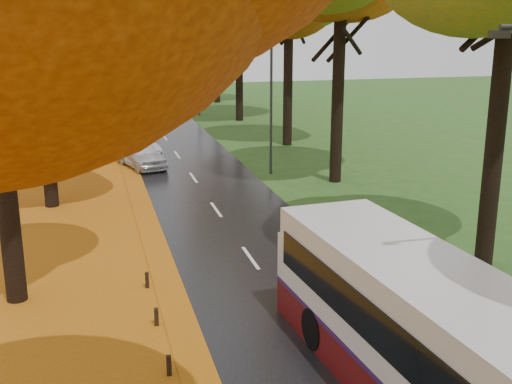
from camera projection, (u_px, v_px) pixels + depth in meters
name	position (u px, v px, depth m)	size (l,w,h in m)	color
road	(212.00, 204.00, 28.73)	(6.50, 90.00, 0.04)	black
centre_line	(212.00, 203.00, 28.72)	(0.12, 90.00, 0.01)	silver
leaf_drift	(143.00, 208.00, 27.96)	(0.90, 90.00, 0.01)	#B17412
streetlamp_mid	(267.00, 85.00, 33.14)	(2.45, 0.18, 8.00)	#333538
streetlamp_far	(195.00, 60.00, 53.66)	(2.45, 0.18, 8.00)	#333538
bus	(443.00, 348.00, 12.89)	(3.52, 11.84, 3.07)	#530D0D
car_white	(142.00, 154.00, 35.56)	(1.70, 4.23, 1.44)	silver
car_silver	(138.00, 146.00, 37.84)	(1.55, 4.45, 1.47)	#A7AAAF
car_dark	(133.00, 128.00, 44.48)	(1.76, 4.34, 1.26)	black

